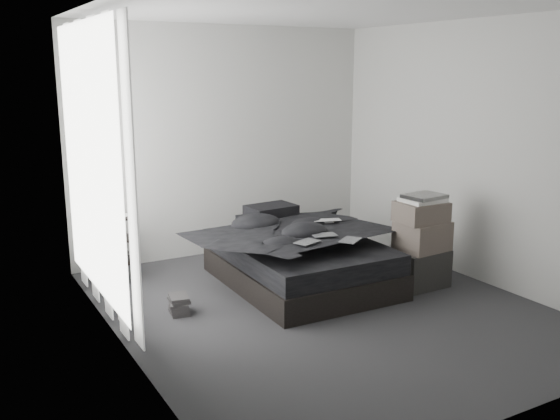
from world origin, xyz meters
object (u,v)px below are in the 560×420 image
bed (301,272)px  laptop (328,215)px  side_stand (118,249)px  box_lower (419,268)px

bed → laptop: laptop is taller
laptop → side_stand: bearing=171.8°
side_stand → box_lower: size_ratio=1.31×
laptop → box_lower: 1.05m
bed → side_stand: (-1.55, 1.02, 0.21)m
laptop → side_stand: 2.16m
laptop → side_stand: size_ratio=0.44×
bed → laptop: (0.34, 0.04, 0.54)m
bed → laptop: size_ratio=6.24×
bed → laptop: 0.64m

